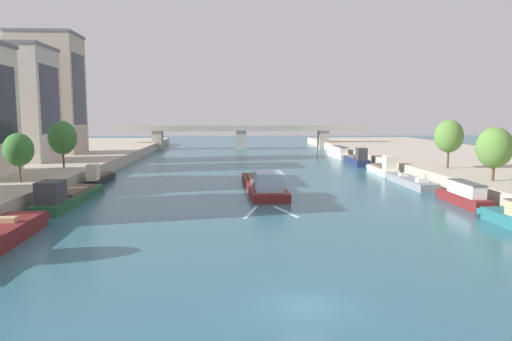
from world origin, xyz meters
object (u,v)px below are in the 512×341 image
(barge_midriver, at_px, (264,184))
(moored_boat_left_downstream, at_px, (67,196))
(moored_boat_right_upstream, at_px, (410,181))
(tree_right_past_mid, at_px, (494,148))
(moored_boat_left_upstream, at_px, (99,178))
(moored_boat_right_downstream, at_px, (357,159))
(tree_left_nearest, at_px, (19,150))
(moored_boat_right_second, at_px, (339,153))
(bridge_far, at_px, (241,134))
(tree_left_midway, at_px, (62,138))
(moored_boat_right_midway, at_px, (383,168))
(moored_boat_right_far, at_px, (464,195))
(tree_right_distant, at_px, (449,136))

(barge_midriver, relative_size, moored_boat_left_downstream, 1.32)
(moored_boat_right_upstream, distance_m, tree_right_past_mid, 12.74)
(tree_right_past_mid, bearing_deg, moored_boat_left_upstream, 164.51)
(moored_boat_right_downstream, xyz_separation_m, tree_left_nearest, (-49.68, -35.46, 4.74))
(moored_boat_left_downstream, bearing_deg, moored_boat_left_upstream, 92.48)
(moored_boat_right_second, relative_size, bridge_far, 0.18)
(barge_midriver, relative_size, moored_boat_right_second, 1.66)
(barge_midriver, height_order, moored_boat_left_downstream, moored_boat_left_downstream)
(moored_boat_right_second, bearing_deg, bridge_far, 126.56)
(moored_boat_right_second, xyz_separation_m, tree_right_past_mid, (5.94, -52.91, 4.83))
(moored_boat_left_upstream, bearing_deg, tree_left_midway, 148.88)
(tree_left_midway, relative_size, bridge_far, 0.10)
(tree_right_past_mid, bearing_deg, tree_left_midway, 162.62)
(moored_boat_left_upstream, height_order, moored_boat_right_midway, moored_boat_right_midway)
(moored_boat_right_upstream, distance_m, moored_boat_right_midway, 12.69)
(bridge_far, bearing_deg, moored_boat_right_second, -53.44)
(moored_boat_left_upstream, distance_m, tree_left_nearest, 14.12)
(moored_boat_right_far, xyz_separation_m, tree_right_past_mid, (5.91, 4.69, 4.86))
(barge_midriver, xyz_separation_m, moored_boat_right_second, (21.04, 46.72, 0.20))
(tree_right_past_mid, bearing_deg, moored_boat_right_upstream, 121.87)
(moored_boat_left_upstream, height_order, tree_right_past_mid, tree_right_past_mid)
(moored_boat_left_downstream, distance_m, moored_boat_right_upstream, 44.65)
(moored_boat_right_midway, height_order, tree_left_midway, tree_left_midway)
(barge_midriver, distance_m, tree_left_nearest, 29.45)
(moored_boat_left_downstream, relative_size, moored_boat_right_far, 1.62)
(tree_right_distant, bearing_deg, moored_boat_right_far, -110.48)
(tree_left_nearest, xyz_separation_m, tree_right_distant, (56.51, 11.34, 0.90))
(moored_boat_left_downstream, distance_m, moored_boat_right_second, 69.70)
(moored_boat_left_downstream, relative_size, tree_right_distant, 2.29)
(barge_midriver, relative_size, moored_boat_right_downstream, 1.75)
(moored_boat_right_second, relative_size, tree_left_nearest, 2.26)
(moored_boat_right_midway, distance_m, moored_boat_right_downstream, 14.92)
(moored_boat_right_far, relative_size, tree_left_nearest, 1.76)
(moored_boat_right_second, distance_m, tree_right_past_mid, 53.46)
(moored_boat_right_midway, xyz_separation_m, tree_right_distant, (6.48, -9.21, 5.74))
(moored_boat_left_upstream, distance_m, tree_left_midway, 9.07)
(moored_boat_right_far, bearing_deg, tree_left_midway, 156.10)
(moored_boat_right_far, height_order, moored_boat_right_second, moored_boat_right_second)
(moored_boat_left_upstream, relative_size, bridge_far, 0.16)
(moored_boat_right_far, bearing_deg, moored_boat_right_downstream, 90.17)
(tree_right_past_mid, height_order, bridge_far, tree_right_past_mid)
(moored_boat_right_second, bearing_deg, tree_right_distant, -80.35)
(moored_boat_right_downstream, xyz_separation_m, tree_left_midway, (-50.02, -19.85, 5.39))
(moored_boat_left_downstream, height_order, moored_boat_right_far, moored_boat_left_downstream)
(moored_boat_right_second, xyz_separation_m, bridge_far, (-21.67, 29.22, 3.35))
(moored_boat_left_upstream, bearing_deg, moored_boat_right_second, 41.64)
(barge_midriver, height_order, tree_left_midway, tree_left_midway)
(tree_left_nearest, relative_size, tree_right_past_mid, 0.90)
(moored_boat_left_downstream, xyz_separation_m, tree_left_nearest, (-6.48, 3.64, 4.87))
(barge_midriver, relative_size, bridge_far, 0.30)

